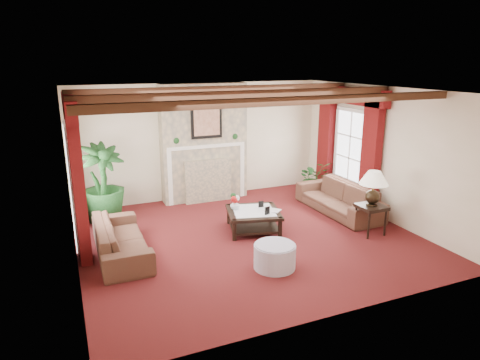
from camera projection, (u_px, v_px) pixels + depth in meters
name	position (u px, v px, depth m)	size (l,w,h in m)	color
floor	(248.00, 237.00, 7.99)	(6.00, 6.00, 0.00)	#3E0B12
ceiling	(249.00, 90.00, 7.26)	(6.00, 6.00, 0.00)	white
back_wall	(201.00, 141.00, 10.06)	(6.00, 0.02, 2.70)	beige
left_wall	(69.00, 186.00, 6.50)	(0.02, 5.50, 2.70)	beige
right_wall	(382.00, 154.00, 8.75)	(0.02, 5.50, 2.70)	beige
ceiling_beams	(249.00, 94.00, 7.27)	(6.00, 3.00, 0.12)	#382012
fireplace	(203.00, 83.00, 9.52)	(2.00, 0.52, 2.70)	tan
french_door_left	(64.00, 126.00, 7.19)	(0.10, 1.10, 2.16)	white
french_door_right	(353.00, 110.00, 9.41)	(0.10, 1.10, 2.16)	white
curtains_left	(68.00, 100.00, 7.11)	(0.20, 2.40, 2.55)	#500B0A
curtains_right	(351.00, 91.00, 9.26)	(0.20, 2.40, 2.55)	#500B0A
sofa_left	(120.00, 233.00, 7.18)	(0.60, 2.01, 0.78)	#330E16
sofa_right	(339.00, 193.00, 9.22)	(0.68, 2.18, 0.85)	#330E16
potted_palm	(104.00, 200.00, 8.73)	(1.40, 1.81, 0.90)	black
small_plant	(314.00, 182.00, 10.43)	(0.84, 0.92, 0.66)	black
coffee_table	(253.00, 221.00, 8.27)	(0.98, 0.98, 0.40)	black
side_table	(370.00, 219.00, 8.10)	(0.48, 0.48, 0.57)	black
ottoman	(275.00, 256.00, 6.78)	(0.67, 0.67, 0.39)	#A9A2B8
table_lamp	(373.00, 188.00, 7.93)	(0.54, 0.54, 0.68)	black
flower_vase	(235.00, 205.00, 8.27)	(0.24, 0.25, 0.18)	silver
book	(270.00, 205.00, 8.07)	(0.19, 0.16, 0.31)	black
photo_frame_a	(267.00, 211.00, 7.99)	(0.12, 0.02, 0.16)	black
photo_frame_b	(261.00, 204.00, 8.38)	(0.10, 0.02, 0.13)	black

